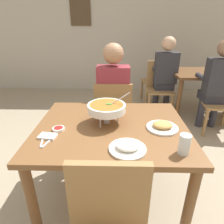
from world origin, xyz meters
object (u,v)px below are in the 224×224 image
Objects in this scene: curry_bowl at (107,108)px; chair_bg_middle at (159,85)px; patron_bg_middle at (165,72)px; chair_bg_right at (159,78)px; dining_table_main at (112,138)px; patron_bg_left at (217,82)px; appetizer_plate at (162,126)px; dining_table_far at (201,80)px; diner_main at (113,93)px; rice_plate at (127,147)px; sauce_dish at (59,129)px; drink_glass at (184,145)px; chair_bg_left at (218,97)px; chair_diner_main at (113,113)px.

chair_bg_middle is at bearing 66.79° from curry_bowl.
chair_bg_right is at bearing 86.98° from patron_bg_middle.
patron_bg_left is (1.44, 1.33, 0.10)m from dining_table_main.
appetizer_plate is at bearing -5.43° from dining_table_main.
dining_table_far is at bearing 87.16° from patron_bg_left.
dining_table_main is 0.90× the size of patron_bg_left.
chair_bg_right is (0.88, 1.64, -0.24)m from diner_main.
rice_plate is at bearing -106.41° from chair_bg_middle.
sauce_dish is 0.89m from drink_glass.
chair_bg_left reaches higher than rice_plate.
dining_table_main is 3.54× the size of curry_bowl.
dining_table_main is 0.59m from drink_glass.
patron_bg_left is at bearing -63.14° from chair_bg_right.
patron_bg_middle is at bearing 66.11° from dining_table_main.
sauce_dish is 2.83m from chair_bg_right.
dining_table_far is (1.47, 1.13, 0.11)m from chair_diner_main.
rice_plate is at bearing -25.34° from sauce_dish.
curry_bowl is at bearing -93.11° from diner_main.
drink_glass reaches higher than dining_table_far.
chair_diner_main is 1.86m from dining_table_far.
diner_main reaches higher than appetizer_plate.
chair_bg_right reaches higher than dining_table_main.
drink_glass is at bearing -100.02° from patron_bg_middle.
patron_bg_left is at bearing 42.59° from dining_table_main.
drink_glass is 0.13× the size of dining_table_far.
sauce_dish is (-0.36, -0.13, -0.12)m from curry_bowl.
drink_glass is (0.45, -1.14, 0.07)m from diner_main.
chair_bg_left reaches higher than sauce_dish.
diner_main is at bearing -127.07° from patron_bg_middle.
patron_bg_middle is at bearing 53.72° from chair_diner_main.
dining_table_main is 4.91× the size of rice_plate.
drink_glass is at bearing -38.84° from curry_bowl.
drink_glass is at bearing -98.76° from chair_bg_right.
chair_bg_left is at bearing 18.23° from patron_bg_left.
appetizer_plate is at bearing -101.12° from chair_bg_middle.
dining_table_far is 0.56m from chair_bg_left.
diner_main is at bearing 95.56° from rice_plate.
patron_bg_left is 1.00× the size of patron_bg_middle.
chair_bg_left is (1.52, 0.59, 0.00)m from chair_diner_main.
diner_main is 1.46× the size of chair_bg_left.
dining_table_main is at bearing -109.87° from chair_bg_right.
chair_diner_main is 1.44m from chair_bg_middle.
sauce_dish is at bearing -168.79° from dining_table_main.
sauce_dish is at bearing -119.94° from chair_bg_middle.
appetizer_plate is at bearing -11.55° from curry_bowl.
chair_bg_left is at bearing 57.89° from drink_glass.
dining_table_far is (1.87, 1.98, -0.15)m from sauce_dish.
sauce_dish is 0.07× the size of patron_bg_left.
appetizer_plate is 2.02m from patron_bg_middle.
rice_plate reaches higher than sauce_dish.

